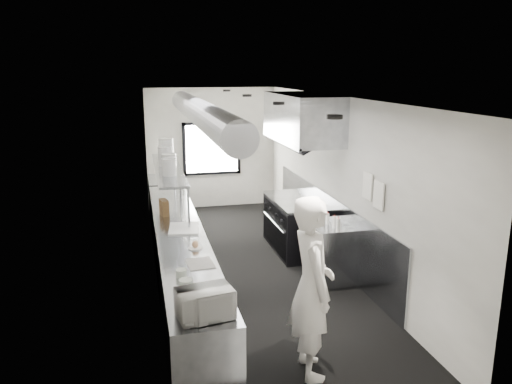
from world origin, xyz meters
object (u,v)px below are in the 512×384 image
far_work_table (166,199)px  cutting_board (184,228)px  plate_stack_c (165,156)px  knife_block (164,208)px  squeeze_bottle_c (327,219)px  range (296,225)px  plate_stack_b (169,163)px  exhaust_hood (302,118)px  squeeze_bottle_b (334,222)px  plate_stack_d (166,150)px  pass_shelf (168,169)px  line_cook (312,287)px  plate_stack_a (169,167)px  deli_tub_a (186,284)px  squeeze_bottle_e (323,213)px  deli_tub_b (181,273)px  small_plate (195,248)px  squeeze_bottle_d (324,215)px  prep_counter (181,260)px  squeeze_bottle_a (338,225)px  microwave (205,303)px  bottle_station (331,252)px

far_work_table → cutting_board: bearing=-88.8°
far_work_table → plate_stack_c: size_ratio=3.55×
knife_block → squeeze_bottle_c: bearing=-35.5°
range → plate_stack_b: plate_stack_b is taller
exhaust_hood → squeeze_bottle_b: (0.02, -1.58, -1.40)m
exhaust_hood → squeeze_bottle_b: 2.11m
plate_stack_d → squeeze_bottle_c: bearing=-46.1°
pass_shelf → knife_block: pass_shelf is taller
range → line_cook: line_cook is taller
exhaust_hood → plate_stack_a: (-2.31, -0.37, -0.68)m
squeeze_bottle_b → plate_stack_d: bearing=131.9°
deli_tub_a → squeeze_bottle_e: (2.40, 2.17, 0.03)m
deli_tub_b → small_plate: deli_tub_b is taller
deli_tub_b → squeeze_bottle_e: 3.03m
squeeze_bottle_d → far_work_table: bearing=120.8°
deli_tub_b → cutting_board: (0.20, 1.77, -0.03)m
exhaust_hood → line_cook: bearing=-106.3°
squeeze_bottle_b → plate_stack_c: bearing=138.9°
prep_counter → line_cook: size_ratio=3.02×
squeeze_bottle_d → squeeze_bottle_e: 0.19m
far_work_table → line_cook: size_ratio=0.60×
exhaust_hood → plate_stack_b: (-2.30, -0.10, -0.67)m
squeeze_bottle_b → pass_shelf: bearing=140.9°
plate_stack_d → squeeze_bottle_c: plate_stack_d is taller
cutting_board → squeeze_bottle_a: (2.19, -0.64, 0.09)m
pass_shelf → small_plate: bearing=-85.6°
deli_tub_b → squeeze_bottle_b: squeeze_bottle_b is taller
small_plate → squeeze_bottle_e: bearing=23.5°
microwave → prep_counter: bearing=79.7°
exhaust_hood → deli_tub_a: bearing=-126.1°
plate_stack_d → squeeze_bottle_d: (2.26, -2.22, -0.78)m
range → deli_tub_a: bearing=-125.4°
microwave → squeeze_bottle_d: 3.48m
plate_stack_b → deli_tub_a: bearing=-91.1°
plate_stack_d → squeeze_bottle_d: size_ratio=2.05×
squeeze_bottle_d → squeeze_bottle_a: bearing=-86.2°
pass_shelf → plate_stack_c: bearing=102.2°
line_cook → plate_stack_b: (-1.22, 3.59, 0.73)m
line_cook → plate_stack_c: 4.41m
range → bottle_station: bearing=-85.4°
microwave → squeeze_bottle_e: microwave is taller
plate_stack_d → squeeze_bottle_e: 3.18m
squeeze_bottle_d → squeeze_bottle_e: squeeze_bottle_d is taller
knife_block → plate_stack_d: bearing=72.1°
deli_tub_a → squeeze_bottle_d: bearing=40.5°
line_cook → knife_block: bearing=25.2°
line_cook → squeeze_bottle_b: bearing=-23.9°
plate_stack_a → squeeze_bottle_e: bearing=-16.4°
range → cutting_board: size_ratio=2.74×
plate_stack_b → plate_stack_d: 1.08m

